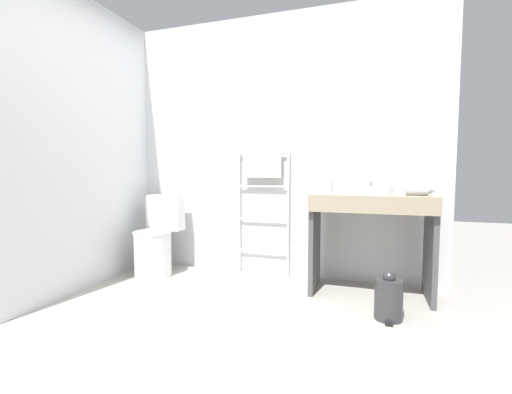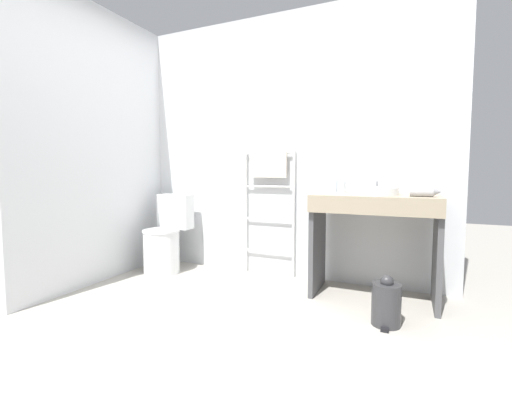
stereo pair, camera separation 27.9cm
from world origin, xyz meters
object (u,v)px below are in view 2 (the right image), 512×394
Objects in this scene: sink_basin at (374,191)px; hair_dryer at (423,191)px; cup_near_edge at (341,187)px; trash_bin at (386,303)px; towel_radiator at (269,183)px; cup_near_wall at (334,187)px; toilet at (165,240)px.

hair_dryer reaches higher than sink_basin.
cup_near_edge reaches higher than trash_bin.
towel_radiator reaches higher than cup_near_wall.
towel_radiator is at bearing 166.29° from hair_dryer.
sink_basin is 0.41m from cup_near_wall.
cup_near_edge is 0.27× the size of trash_bin.
sink_basin is at bearing -13.25° from towel_radiator.
cup_near_edge is at bearing 150.71° from sink_basin.
toilet is 1.78m from cup_near_wall.
toilet is at bearing -177.85° from sink_basin.
towel_radiator is 1.55m from trash_bin.
sink_basin is at bearing 164.96° from hair_dryer.
trash_bin is (0.13, -0.48, -0.73)m from sink_basin.
cup_near_wall is at bearing 157.90° from hair_dryer.
hair_dryer is (1.35, -0.33, -0.04)m from towel_radiator.
trash_bin is at bearing -32.33° from towel_radiator.
cup_near_wall is 0.08m from cup_near_edge.
sink_basin is 0.36m from hair_dryer.
sink_basin is 3.88× the size of cup_near_edge.
trash_bin is (2.16, -0.41, -0.18)m from toilet.
towel_radiator is 3.68× the size of trash_bin.
hair_dryer reaches higher than trash_bin.
cup_near_edge is 0.68m from hair_dryer.
towel_radiator is 1.03m from sink_basin.
cup_near_wall is at bearing 9.23° from toilet.
towel_radiator is 0.72m from cup_near_edge.
trash_bin is at bearing -56.87° from cup_near_edge.
hair_dryer is at bearing 61.39° from trash_bin.
towel_radiator is 0.65m from cup_near_wall.
sink_basin is at bearing 2.15° from toilet.
hair_dryer is (0.71, -0.29, -0.01)m from cup_near_wall.
hair_dryer is at bearing -22.10° from cup_near_wall.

